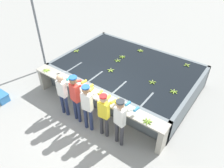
{
  "coord_description": "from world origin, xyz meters",
  "views": [
    {
      "loc": [
        3.69,
        -3.79,
        5.44
      ],
      "look_at": [
        0.0,
        1.25,
        0.66
      ],
      "focal_mm": 35.0,
      "sensor_mm": 36.0,
      "label": 1
    }
  ],
  "objects_px": {
    "worker_1": "(76,94)",
    "banana_bunch_floating_0": "(111,70)",
    "banana_bunch_floating_4": "(122,57)",
    "banana_bunch_floating_7": "(140,51)",
    "knife_0": "(60,73)",
    "worker_0": "(63,91)",
    "worker_3": "(104,112)",
    "banana_bunch_floating_6": "(118,60)",
    "banana_bunch_ledge_0": "(148,121)",
    "support_post_left": "(39,36)",
    "worker_4": "(121,118)",
    "banana_bunch_floating_3": "(174,92)",
    "worker_2": "(88,104)",
    "banana_bunch_floating_1": "(152,82)",
    "banana_bunch_ledge_1": "(104,99)",
    "banana_bunch_floating_2": "(187,65)",
    "banana_bunch_ledge_2": "(46,70)",
    "crate": "(1,97)",
    "banana_bunch_floating_5": "(76,51)"
  },
  "relations": [
    {
      "from": "banana_bunch_floating_6",
      "to": "knife_0",
      "type": "bearing_deg",
      "value": -121.31
    },
    {
      "from": "worker_0",
      "to": "banana_bunch_floating_7",
      "type": "height_order",
      "value": "worker_0"
    },
    {
      "from": "support_post_left",
      "to": "worker_4",
      "type": "bearing_deg",
      "value": -15.39
    },
    {
      "from": "worker_0",
      "to": "banana_bunch_floating_7",
      "type": "relative_size",
      "value": 5.79
    },
    {
      "from": "banana_bunch_floating_1",
      "to": "banana_bunch_ledge_1",
      "type": "height_order",
      "value": "banana_bunch_ledge_1"
    },
    {
      "from": "banana_bunch_floating_1",
      "to": "banana_bunch_ledge_0",
      "type": "height_order",
      "value": "banana_bunch_ledge_0"
    },
    {
      "from": "banana_bunch_floating_3",
      "to": "banana_bunch_floating_2",
      "type": "bearing_deg",
      "value": 97.84
    },
    {
      "from": "banana_bunch_floating_0",
      "to": "banana_bunch_floating_6",
      "type": "distance_m",
      "value": 0.74
    },
    {
      "from": "worker_0",
      "to": "worker_4",
      "type": "distance_m",
      "value": 2.21
    },
    {
      "from": "worker_3",
      "to": "banana_bunch_ledge_1",
      "type": "relative_size",
      "value": 5.67
    },
    {
      "from": "worker_1",
      "to": "banana_bunch_ledge_0",
      "type": "distance_m",
      "value": 2.33
    },
    {
      "from": "banana_bunch_floating_5",
      "to": "worker_3",
      "type": "bearing_deg",
      "value": -34.11
    },
    {
      "from": "banana_bunch_floating_4",
      "to": "banana_bunch_floating_0",
      "type": "bearing_deg",
      "value": -79.05
    },
    {
      "from": "worker_2",
      "to": "worker_3",
      "type": "relative_size",
      "value": 1.08
    },
    {
      "from": "banana_bunch_floating_3",
      "to": "banana_bunch_floating_7",
      "type": "height_order",
      "value": "same"
    },
    {
      "from": "worker_0",
      "to": "knife_0",
      "type": "xyz_separation_m",
      "value": [
        -0.87,
        0.67,
        -0.03
      ]
    },
    {
      "from": "worker_3",
      "to": "banana_bunch_floating_4",
      "type": "distance_m",
      "value": 3.2
    },
    {
      "from": "banana_bunch_floating_4",
      "to": "banana_bunch_ledge_0",
      "type": "distance_m",
      "value": 3.56
    },
    {
      "from": "banana_bunch_floating_1",
      "to": "banana_bunch_floating_2",
      "type": "relative_size",
      "value": 1.13
    },
    {
      "from": "banana_bunch_floating_5",
      "to": "banana_bunch_ledge_1",
      "type": "xyz_separation_m",
      "value": [
        2.82,
        -1.73,
        0.0
      ]
    },
    {
      "from": "banana_bunch_floating_7",
      "to": "support_post_left",
      "type": "height_order",
      "value": "support_post_left"
    },
    {
      "from": "worker_0",
      "to": "worker_2",
      "type": "height_order",
      "value": "worker_2"
    },
    {
      "from": "banana_bunch_floating_3",
      "to": "crate",
      "type": "distance_m",
      "value": 6.17
    },
    {
      "from": "banana_bunch_floating_6",
      "to": "banana_bunch_ledge_1",
      "type": "distance_m",
      "value": 2.35
    },
    {
      "from": "worker_3",
      "to": "banana_bunch_floating_2",
      "type": "relative_size",
      "value": 6.55
    },
    {
      "from": "banana_bunch_floating_7",
      "to": "knife_0",
      "type": "height_order",
      "value": "banana_bunch_floating_7"
    },
    {
      "from": "banana_bunch_ledge_2",
      "to": "banana_bunch_ledge_0",
      "type": "bearing_deg",
      "value": -0.48
    },
    {
      "from": "worker_1",
      "to": "banana_bunch_floating_0",
      "type": "xyz_separation_m",
      "value": [
        -0.05,
        1.88,
        -0.14
      ]
    },
    {
      "from": "worker_2",
      "to": "banana_bunch_floating_6",
      "type": "distance_m",
      "value": 2.77
    },
    {
      "from": "worker_4",
      "to": "banana_bunch_floating_2",
      "type": "height_order",
      "value": "worker_4"
    },
    {
      "from": "banana_bunch_ledge_0",
      "to": "banana_bunch_floating_0",
      "type": "bearing_deg",
      "value": 148.32
    },
    {
      "from": "worker_1",
      "to": "worker_4",
      "type": "height_order",
      "value": "worker_1"
    },
    {
      "from": "banana_bunch_floating_0",
      "to": "banana_bunch_floating_4",
      "type": "distance_m",
      "value": 1.08
    },
    {
      "from": "banana_bunch_floating_2",
      "to": "banana_bunch_ledge_1",
      "type": "bearing_deg",
      "value": -111.62
    },
    {
      "from": "support_post_left",
      "to": "banana_bunch_floating_1",
      "type": "bearing_deg",
      "value": 8.42
    },
    {
      "from": "banana_bunch_ledge_0",
      "to": "knife_0",
      "type": "bearing_deg",
      "value": 176.82
    },
    {
      "from": "support_post_left",
      "to": "banana_bunch_floating_7",
      "type": "bearing_deg",
      "value": 35.28
    },
    {
      "from": "worker_3",
      "to": "banana_bunch_floating_6",
      "type": "height_order",
      "value": "worker_3"
    },
    {
      "from": "worker_3",
      "to": "worker_4",
      "type": "relative_size",
      "value": 0.95
    },
    {
      "from": "banana_bunch_floating_2",
      "to": "banana_bunch_ledge_2",
      "type": "xyz_separation_m",
      "value": [
        -4.05,
        -3.41,
        0.0
      ]
    },
    {
      "from": "support_post_left",
      "to": "worker_2",
      "type": "bearing_deg",
      "value": -20.89
    },
    {
      "from": "worker_0",
      "to": "knife_0",
      "type": "relative_size",
      "value": 4.92
    },
    {
      "from": "worker_1",
      "to": "banana_bunch_floating_0",
      "type": "bearing_deg",
      "value": 91.51
    },
    {
      "from": "worker_2",
      "to": "banana_bunch_floating_1",
      "type": "height_order",
      "value": "worker_2"
    },
    {
      "from": "banana_bunch_floating_4",
      "to": "banana_bunch_floating_7",
      "type": "bearing_deg",
      "value": 69.77
    },
    {
      "from": "worker_3",
      "to": "support_post_left",
      "type": "distance_m",
      "value": 4.68
    },
    {
      "from": "worker_0",
      "to": "worker_2",
      "type": "xyz_separation_m",
      "value": [
        1.1,
        -0.04,
        0.08
      ]
    },
    {
      "from": "worker_1",
      "to": "knife_0",
      "type": "height_order",
      "value": "worker_1"
    },
    {
      "from": "banana_bunch_ledge_0",
      "to": "support_post_left",
      "type": "distance_m",
      "value": 5.74
    },
    {
      "from": "worker_0",
      "to": "banana_bunch_floating_3",
      "type": "height_order",
      "value": "worker_0"
    }
  ]
}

